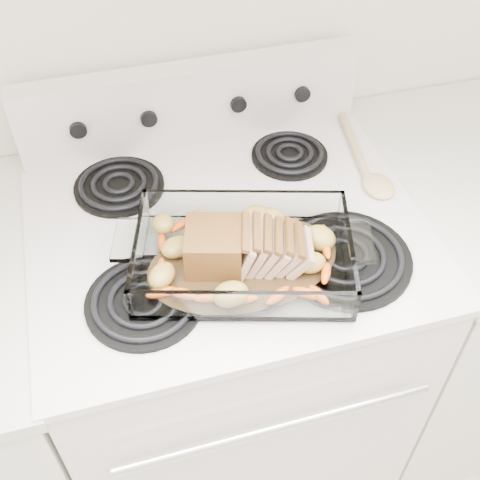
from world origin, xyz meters
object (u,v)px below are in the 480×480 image
object	(u,v)px
counter_right	(460,296)
baking_dish	(243,258)
electric_range	(229,348)
pork_roast	(236,250)

from	to	relation	value
counter_right	baking_dish	distance (m)	0.84
electric_range	pork_roast	bearing A→B (deg)	-96.43
electric_range	baking_dish	bearing A→B (deg)	-90.46
electric_range	pork_roast	size ratio (longest dim) A/B	4.91
counter_right	pork_roast	size ratio (longest dim) A/B	4.10
electric_range	counter_right	distance (m)	0.67
pork_roast	counter_right	bearing A→B (deg)	-9.33
electric_range	counter_right	size ratio (longest dim) A/B	1.20
counter_right	baking_dish	bearing A→B (deg)	-169.02
counter_right	pork_roast	xyz separation A→B (m)	(-0.68, -0.13, 0.52)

